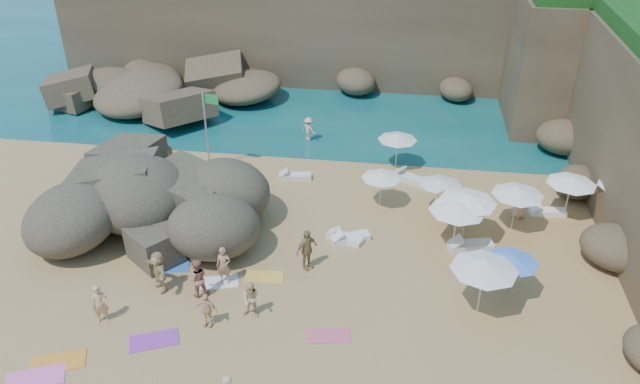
# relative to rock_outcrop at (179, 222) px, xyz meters

# --- Properties ---
(ground) EXTENTS (120.00, 120.00, 0.00)m
(ground) POSITION_rel_rock_outcrop_xyz_m (4.79, -2.54, 0.00)
(ground) COLOR tan
(ground) RESTS_ON ground
(seawater) EXTENTS (120.00, 120.00, 0.00)m
(seawater) POSITION_rel_rock_outcrop_xyz_m (4.79, 27.46, 0.00)
(seawater) COLOR #0C4751
(seawater) RESTS_ON ground
(cliff_back) EXTENTS (44.00, 8.00, 8.00)m
(cliff_back) POSITION_rel_rock_outcrop_xyz_m (6.79, 22.46, 4.00)
(cliff_back) COLOR brown
(cliff_back) RESTS_ON ground
(cliff_corner) EXTENTS (10.00, 12.00, 8.00)m
(cliff_corner) POSITION_rel_rock_outcrop_xyz_m (21.79, 17.46, 4.00)
(cliff_corner) COLOR brown
(cliff_corner) RESTS_ON ground
(rock_promontory) EXTENTS (12.00, 7.00, 2.00)m
(rock_promontory) POSITION_rel_rock_outcrop_xyz_m (-6.21, 13.46, 0.00)
(rock_promontory) COLOR brown
(rock_promontory) RESTS_ON ground
(marina_masts) EXTENTS (3.10, 0.10, 6.00)m
(marina_masts) POSITION_rel_rock_outcrop_xyz_m (-11.71, 27.46, 3.00)
(marina_masts) COLOR white
(marina_masts) RESTS_ON ground
(rock_outcrop) EXTENTS (8.90, 6.81, 3.47)m
(rock_outcrop) POSITION_rel_rock_outcrop_xyz_m (0.00, 0.00, 0.00)
(rock_outcrop) COLOR brown
(rock_outcrop) RESTS_ON ground
(flag_pole) EXTENTS (0.89, 0.20, 4.59)m
(flag_pole) POSITION_rel_rock_outcrop_xyz_m (0.04, 5.38, 2.93)
(flag_pole) COLOR silver
(flag_pole) RESTS_ON ground
(parasol_0) EXTENTS (2.16, 2.16, 2.05)m
(parasol_0) POSITION_rel_rock_outcrop_xyz_m (10.08, 7.17, 1.88)
(parasol_0) COLOR silver
(parasol_0) RESTS_ON ground
(parasol_1) EXTENTS (2.03, 2.03, 1.92)m
(parasol_1) POSITION_rel_rock_outcrop_xyz_m (12.33, 2.67, 1.76)
(parasol_1) COLOR silver
(parasol_1) RESTS_ON ground
(parasol_2) EXTENTS (2.39, 2.39, 2.26)m
(parasol_2) POSITION_rel_rock_outcrop_xyz_m (15.76, 1.71, 2.07)
(parasol_2) COLOR silver
(parasol_2) RESTS_ON ground
(parasol_3) EXTENTS (2.34, 2.34, 2.21)m
(parasol_3) POSITION_rel_rock_outcrop_xyz_m (18.43, 3.20, 2.03)
(parasol_3) COLOR silver
(parasol_3) RESTS_ON ground
(parasol_4) EXTENTS (2.45, 2.45, 2.31)m
(parasol_4) POSITION_rel_rock_outcrop_xyz_m (20.77, 3.12, 2.12)
(parasol_4) COLOR silver
(parasol_4) RESTS_ON ground
(parasol_5) EXTENTS (2.00, 2.00, 1.89)m
(parasol_5) POSITION_rel_rock_outcrop_xyz_m (9.47, 2.95, 1.74)
(parasol_5) COLOR silver
(parasol_5) RESTS_ON ground
(parasol_6) EXTENTS (2.04, 2.04, 1.93)m
(parasol_6) POSITION_rel_rock_outcrop_xyz_m (12.99, 1.39, 1.77)
(parasol_6) COLOR silver
(parasol_6) RESTS_ON ground
(parasol_8) EXTENTS (2.51, 2.51, 2.38)m
(parasol_8) POSITION_rel_rock_outcrop_xyz_m (12.94, -0.28, 2.18)
(parasol_8) COLOR silver
(parasol_8) RESTS_ON ground
(parasol_9) EXTENTS (2.60, 2.60, 2.45)m
(parasol_9) POSITION_rel_rock_outcrop_xyz_m (13.74, -4.47, 2.25)
(parasol_9) COLOR silver
(parasol_9) RESTS_ON ground
(parasol_10) EXTENTS (2.13, 2.13, 2.01)m
(parasol_10) POSITION_rel_rock_outcrop_xyz_m (14.93, -3.32, 1.85)
(parasol_10) COLOR silver
(parasol_10) RESTS_ON ground
(parasol_11) EXTENTS (2.63, 2.63, 2.48)m
(parasol_11) POSITION_rel_rock_outcrop_xyz_m (13.40, 0.39, 2.28)
(parasol_11) COLOR silver
(parasol_11) RESTS_ON ground
(lounger_0) EXTENTS (1.81, 0.86, 0.27)m
(lounger_0) POSITION_rel_rock_outcrop_xyz_m (4.75, 5.08, 0.14)
(lounger_0) COLOR silver
(lounger_0) RESTS_ON ground
(lounger_1) EXTENTS (2.10, 1.59, 0.32)m
(lounger_1) POSITION_rel_rock_outcrop_xyz_m (10.91, 5.69, 0.16)
(lounger_1) COLOR silver
(lounger_1) RESTS_ON ground
(lounger_2) EXTENTS (1.77, 0.73, 0.27)m
(lounger_2) POSITION_rel_rock_outcrop_xyz_m (17.67, 3.31, 0.13)
(lounger_2) COLOR white
(lounger_2) RESTS_ON ground
(lounger_3) EXTENTS (1.78, 1.14, 0.26)m
(lounger_3) POSITION_rel_rock_outcrop_xyz_m (8.06, -0.37, 0.13)
(lounger_3) COLOR silver
(lounger_3) RESTS_ON ground
(lounger_4) EXTENTS (2.12, 1.17, 0.31)m
(lounger_4) POSITION_rel_rock_outcrop_xyz_m (13.75, -0.20, 0.16)
(lounger_4) COLOR silver
(lounger_4) RESTS_ON ground
(lounger_5) EXTENTS (1.90, 1.32, 0.28)m
(lounger_5) POSITION_rel_rock_outcrop_xyz_m (8.31, -0.33, 0.14)
(lounger_5) COLOR silver
(lounger_5) RESTS_ON ground
(towel_1) EXTENTS (2.17, 1.69, 0.03)m
(towel_1) POSITION_rel_rock_outcrop_xyz_m (-1.60, -10.20, 0.02)
(towel_1) COLOR pink
(towel_1) RESTS_ON ground
(towel_2) EXTENTS (2.10, 1.58, 0.03)m
(towel_2) POSITION_rel_rock_outcrop_xyz_m (-1.20, -9.39, 0.02)
(towel_2) COLOR orange
(towel_2) RESTS_ON ground
(towel_5) EXTENTS (1.92, 1.34, 0.03)m
(towel_5) POSITION_rel_rock_outcrop_xyz_m (3.13, -4.20, 0.02)
(towel_5) COLOR white
(towel_5) RESTS_ON ground
(towel_6) EXTENTS (2.01, 1.55, 0.03)m
(towel_6) POSITION_rel_rock_outcrop_xyz_m (1.77, -7.85, 0.02)
(towel_6) COLOR purple
(towel_6) RESTS_ON ground
(towel_8) EXTENTS (1.82, 1.17, 0.03)m
(towel_8) POSITION_rel_rock_outcrop_xyz_m (0.78, -3.45, 0.01)
(towel_8) COLOR blue
(towel_8) RESTS_ON ground
(towel_9) EXTENTS (1.78, 1.10, 0.03)m
(towel_9) POSITION_rel_rock_outcrop_xyz_m (8.12, -6.66, 0.01)
(towel_9) COLOR #D25269
(towel_9) RESTS_ON ground
(towel_11) EXTENTS (1.60, 0.92, 0.03)m
(towel_11) POSITION_rel_rock_outcrop_xyz_m (0.54, -2.50, 0.01)
(towel_11) COLOR #33B35F
(towel_11) RESTS_ON ground
(towel_12) EXTENTS (1.71, 0.97, 0.03)m
(towel_12) POSITION_rel_rock_outcrop_xyz_m (4.98, -3.55, 0.01)
(towel_12) COLOR gold
(towel_12) RESTS_ON ground
(person_stand_0) EXTENTS (0.72, 0.62, 1.66)m
(person_stand_0) POSITION_rel_rock_outcrop_xyz_m (-0.54, -7.08, 0.83)
(person_stand_0) COLOR tan
(person_stand_0) RESTS_ON ground
(person_stand_1) EXTENTS (1.03, 0.93, 1.72)m
(person_stand_1) POSITION_rel_rock_outcrop_xyz_m (2.64, -5.08, 0.86)
(person_stand_1) COLOR #A46252
(person_stand_1) RESTS_ON ground
(person_stand_2) EXTENTS (1.03, 0.85, 1.50)m
(person_stand_2) POSITION_rel_rock_outcrop_xyz_m (4.72, 9.92, 0.75)
(person_stand_2) COLOR #E8AF84
(person_stand_2) RESTS_ON ground
(person_stand_3) EXTENTS (1.07, 1.16, 1.91)m
(person_stand_3) POSITION_rel_rock_outcrop_xyz_m (6.67, -2.64, 0.95)
(person_stand_3) COLOR #95794A
(person_stand_3) RESTS_ON ground
(person_stand_4) EXTENTS (0.92, 0.99, 1.80)m
(person_stand_4) POSITION_rel_rock_outcrop_xyz_m (16.15, 2.86, 0.90)
(person_stand_4) COLOR tan
(person_stand_4) RESTS_ON ground
(person_stand_5) EXTENTS (1.77, 0.63, 1.88)m
(person_stand_5) POSITION_rel_rock_outcrop_xyz_m (-1.94, 4.25, 0.94)
(person_stand_5) COLOR tan
(person_stand_5) RESTS_ON ground
(person_lie_1) EXTENTS (0.97, 1.52, 0.36)m
(person_lie_1) POSITION_rel_rock_outcrop_xyz_m (3.52, -6.75, 0.18)
(person_lie_1) COLOR #EDB886
(person_lie_1) RESTS_ON ground
(person_lie_2) EXTENTS (1.08, 1.76, 0.44)m
(person_lie_2) POSITION_rel_rock_outcrop_xyz_m (1.86, -3.05, 0.22)
(person_lie_2) COLOR #9A7D4D
(person_lie_2) RESTS_ON ground
(person_lie_3) EXTENTS (2.46, 2.45, 0.48)m
(person_lie_3) POSITION_rel_rock_outcrop_xyz_m (0.99, -4.95, 0.24)
(person_lie_3) COLOR tan
(person_lie_3) RESTS_ON ground
(person_lie_4) EXTENTS (0.62, 1.69, 0.40)m
(person_lie_4) POSITION_rel_rock_outcrop_xyz_m (3.46, -4.14, 0.20)
(person_lie_4) COLOR #AA7555
(person_lie_4) RESTS_ON ground
(person_lie_5) EXTENTS (0.90, 1.62, 0.59)m
(person_lie_5) POSITION_rel_rock_outcrop_xyz_m (5.08, -5.99, 0.29)
(person_lie_5) COLOR #DEB87E
(person_lie_5) RESTS_ON ground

